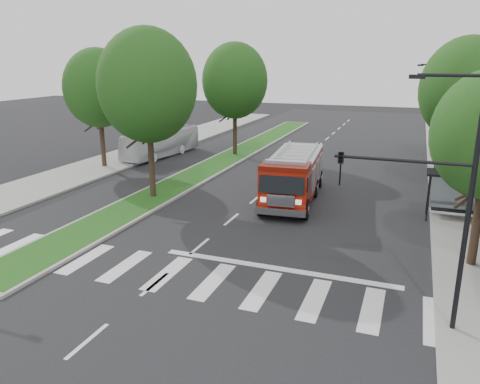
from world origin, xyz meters
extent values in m
plane|color=black|center=(0.00, 0.00, 0.00)|extent=(140.00, 140.00, 0.00)
cube|color=gray|center=(12.50, 10.00, 0.07)|extent=(5.00, 80.00, 0.15)
cube|color=gray|center=(-14.50, 10.00, 0.07)|extent=(5.00, 80.00, 0.15)
cube|color=gray|center=(-6.00, 18.00, 0.07)|extent=(3.00, 50.00, 0.14)
cube|color=#1E4C15|center=(-6.00, 18.00, 0.14)|extent=(2.60, 49.50, 0.02)
cylinder|color=black|center=(9.80, 7.40, 1.25)|extent=(0.08, 0.08, 2.50)
cylinder|color=black|center=(9.80, 8.60, 1.25)|extent=(0.08, 0.08, 2.50)
cube|color=black|center=(11.20, 8.00, 2.55)|extent=(3.20, 1.60, 0.12)
cube|color=#8C99A5|center=(11.20, 8.70, 1.30)|extent=(2.80, 0.04, 1.80)
cube|color=black|center=(11.20, 8.00, 0.55)|extent=(2.40, 0.40, 0.08)
cylinder|color=black|center=(11.50, 2.00, 1.87)|extent=(0.36, 0.36, 3.74)
cylinder|color=black|center=(11.50, 14.00, 2.20)|extent=(0.36, 0.36, 4.40)
ellipsoid|color=#0E350F|center=(11.50, 14.00, 6.50)|extent=(5.60, 5.60, 6.44)
cylinder|color=black|center=(11.50, 24.00, 1.98)|extent=(0.36, 0.36, 3.96)
ellipsoid|color=#0E350F|center=(11.50, 24.00, 5.85)|extent=(5.00, 5.00, 5.75)
cylinder|color=black|center=(-6.00, 6.00, 2.31)|extent=(0.36, 0.36, 4.62)
ellipsoid|color=#0E350F|center=(-6.00, 6.00, 6.83)|extent=(5.80, 5.80, 6.67)
cylinder|color=black|center=(-6.00, 20.00, 2.20)|extent=(0.36, 0.36, 4.40)
ellipsoid|color=#0E350F|center=(-6.00, 20.00, 6.50)|extent=(5.60, 5.60, 6.44)
cylinder|color=black|center=(-14.00, 12.00, 2.09)|extent=(0.36, 0.36, 4.18)
ellipsoid|color=#0E350F|center=(-14.00, 12.00, 6.17)|extent=(5.20, 5.20, 5.98)
cylinder|color=black|center=(10.50, -3.50, 4.00)|extent=(0.16, 0.16, 8.00)
cylinder|color=black|center=(9.60, -3.50, 7.90)|extent=(1.80, 0.10, 0.10)
cube|color=black|center=(8.70, -3.50, 7.85)|extent=(0.45, 0.20, 0.12)
cylinder|color=black|center=(8.50, -3.50, 5.40)|extent=(4.00, 0.10, 0.10)
imported|color=black|center=(6.70, -3.50, 5.00)|extent=(0.18, 0.22, 1.10)
cylinder|color=black|center=(10.50, 20.00, 4.00)|extent=(0.16, 0.16, 8.00)
cylinder|color=black|center=(9.60, 20.00, 7.90)|extent=(1.80, 0.10, 0.10)
cube|color=black|center=(8.70, 20.00, 7.85)|extent=(0.45, 0.20, 0.12)
cube|color=#5E0D05|center=(2.18, 8.80, 0.52)|extent=(3.37, 8.89, 0.26)
cube|color=maroon|center=(2.11, 9.62, 1.60)|extent=(3.18, 6.83, 2.07)
cube|color=maroon|center=(2.48, 5.61, 1.60)|extent=(2.75, 2.09, 2.17)
cube|color=#B2B2B7|center=(2.11, 9.62, 2.69)|extent=(3.18, 6.83, 0.12)
cylinder|color=#B2B2B7|center=(1.18, 9.54, 2.90)|extent=(0.67, 6.19, 0.10)
cylinder|color=#B2B2B7|center=(3.03, 9.71, 2.90)|extent=(0.67, 6.19, 0.10)
cube|color=silver|center=(2.59, 4.42, 0.62)|extent=(2.71, 0.61, 0.36)
cube|color=#8C99A5|center=(2.48, 5.61, 3.00)|extent=(2.30, 0.57, 0.19)
cylinder|color=black|center=(1.32, 5.19, 0.57)|extent=(0.46, 1.17, 1.14)
cylinder|color=black|center=(3.69, 5.40, 0.57)|extent=(0.46, 1.17, 1.14)
cylinder|color=black|center=(0.92, 9.51, 0.57)|extent=(0.46, 1.17, 1.14)
cylinder|color=black|center=(3.29, 9.73, 0.57)|extent=(0.46, 1.17, 1.14)
cylinder|color=black|center=(0.69, 11.99, 0.57)|extent=(0.46, 1.17, 1.14)
cylinder|color=black|center=(3.06, 12.21, 0.57)|extent=(0.46, 1.17, 1.14)
imported|color=silver|center=(-12.00, 17.57, 1.25)|extent=(3.16, 9.13, 2.49)
camera|label=1|loc=(8.79, -18.07, 8.36)|focal=35.00mm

